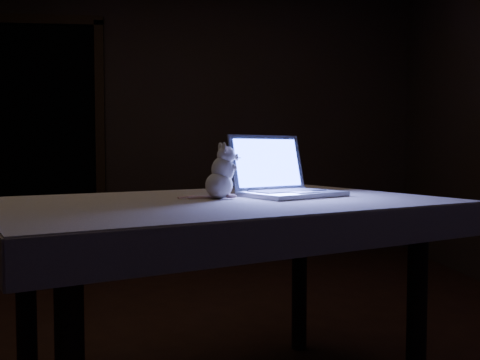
{
  "coord_description": "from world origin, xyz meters",
  "views": [
    {
      "loc": [
        0.18,
        -2.45,
        0.93
      ],
      "look_at": [
        0.36,
        -0.6,
        0.83
      ],
      "focal_mm": 40.0,
      "sensor_mm": 36.0,
      "label": 1
    }
  ],
  "objects": [
    {
      "name": "tablecloth",
      "position": [
        0.32,
        -0.54,
        0.71
      ],
      "size": [
        1.79,
        1.53,
        0.11
      ],
      "primitive_type": null,
      "rotation": [
        0.0,
        0.0,
        0.4
      ],
      "color": "beige",
      "rests_on": "table"
    },
    {
      "name": "table",
      "position": [
        0.29,
        -0.57,
        0.38
      ],
      "size": [
        1.65,
        1.4,
        0.75
      ],
      "primitive_type": null,
      "rotation": [
        0.0,
        0.0,
        0.43
      ],
      "color": "black",
      "rests_on": "floor"
    },
    {
      "name": "back_wall",
      "position": [
        0.0,
        2.5,
        1.3
      ],
      "size": [
        4.5,
        0.04,
        2.6
      ],
      "primitive_type": "cube",
      "color": "black",
      "rests_on": "ground"
    },
    {
      "name": "doorway",
      "position": [
        -1.1,
        2.5,
        1.06
      ],
      "size": [
        1.06,
        0.36,
        2.13
      ],
      "primitive_type": null,
      "color": "black",
      "rests_on": "back_wall"
    },
    {
      "name": "plush_mouse",
      "position": [
        0.29,
        -0.54,
        0.86
      ],
      "size": [
        0.19,
        0.19,
        0.2
      ],
      "primitive_type": null,
      "rotation": [
        0.0,
        0.0,
        0.43
      ],
      "color": "white",
      "rests_on": "tablecloth"
    },
    {
      "name": "laptop",
      "position": [
        0.57,
        -0.47,
        0.88
      ],
      "size": [
        0.46,
        0.45,
        0.24
      ],
      "primitive_type": null,
      "rotation": [
        0.0,
        0.0,
        0.54
      ],
      "color": "#ACACB1",
      "rests_on": "tablecloth"
    },
    {
      "name": "floor",
      "position": [
        0.0,
        0.0,
        0.0
      ],
      "size": [
        5.0,
        5.0,
        0.0
      ],
      "primitive_type": "plane",
      "color": "black",
      "rests_on": "ground"
    }
  ]
}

